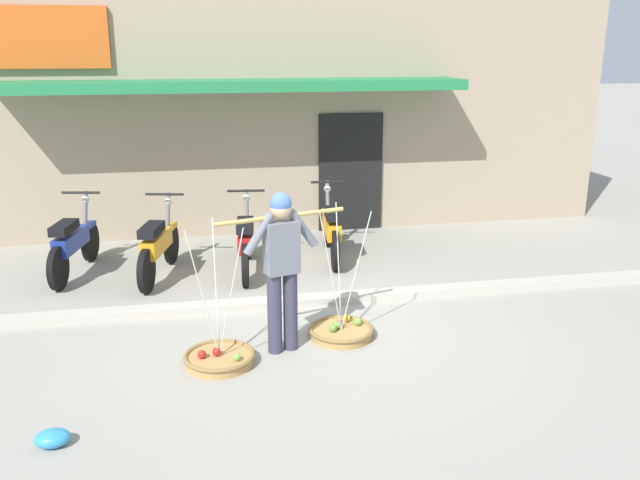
% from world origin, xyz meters
% --- Properties ---
extents(ground_plane, '(90.00, 90.00, 0.00)m').
position_xyz_m(ground_plane, '(0.00, 0.00, 0.00)').
color(ground_plane, '#9E998C').
extents(sidewalk_curb, '(20.00, 0.24, 0.10)m').
position_xyz_m(sidewalk_curb, '(0.00, 0.70, 0.05)').
color(sidewalk_curb, '#BAB4A5').
rests_on(sidewalk_curb, ground).
extents(fruit_vendor, '(1.36, 0.44, 1.70)m').
position_xyz_m(fruit_vendor, '(-0.43, -0.52, 0.98)').
color(fruit_vendor, '#38384C').
rests_on(fruit_vendor, ground).
extents(fruit_basket_left_side, '(0.72, 0.72, 1.45)m').
position_xyz_m(fruit_basket_left_side, '(-1.10, -0.72, 0.07)').
color(fruit_basket_left_side, '#B2894C').
rests_on(fruit_basket_left_side, ground).
extents(fruit_basket_right_side, '(0.72, 0.72, 1.45)m').
position_xyz_m(fruit_basket_right_side, '(0.24, -0.32, 0.07)').
color(fruit_basket_right_side, '#B2894C').
rests_on(fruit_basket_right_side, ground).
extents(motorcycle_nearest_shop, '(0.57, 1.80, 1.09)m').
position_xyz_m(motorcycle_nearest_shop, '(-2.94, 2.41, 0.45)').
color(motorcycle_nearest_shop, black).
rests_on(motorcycle_nearest_shop, ground).
extents(motorcycle_second_in_row, '(0.62, 1.79, 1.09)m').
position_xyz_m(motorcycle_second_in_row, '(-1.78, 2.07, 0.45)').
color(motorcycle_second_in_row, black).
rests_on(motorcycle_second_in_row, ground).
extents(motorcycle_third_in_row, '(0.54, 1.82, 1.09)m').
position_xyz_m(motorcycle_third_in_row, '(-0.58, 2.07, 0.45)').
color(motorcycle_third_in_row, black).
rests_on(motorcycle_third_in_row, ground).
extents(motorcycle_end_of_row, '(0.54, 1.82, 1.09)m').
position_xyz_m(motorcycle_end_of_row, '(0.72, 2.47, 0.45)').
color(motorcycle_end_of_row, black).
rests_on(motorcycle_end_of_row, ground).
extents(storefront_building, '(13.00, 6.00, 4.20)m').
position_xyz_m(storefront_building, '(-0.57, 6.52, 2.10)').
color(storefront_building, tan).
rests_on(storefront_building, ground).
extents(plastic_litter_bag, '(0.28, 0.22, 0.14)m').
position_xyz_m(plastic_litter_bag, '(-2.48, -1.90, 0.07)').
color(plastic_litter_bag, '#3393D1').
rests_on(plastic_litter_bag, ground).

